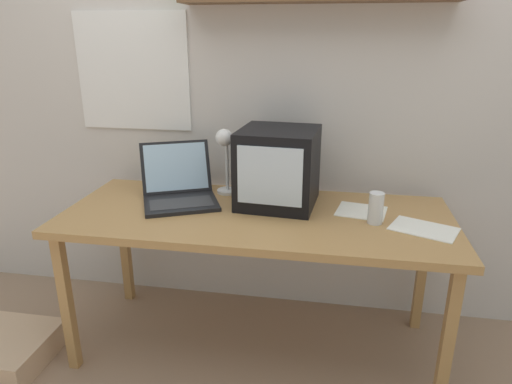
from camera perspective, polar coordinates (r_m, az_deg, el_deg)
The scene contains 10 objects.
ground_plane at distance 2.41m, azimuth 0.00°, elevation -18.49°, with size 12.00×12.00×0.00m, color #9B7E66.
back_wall at distance 2.37m, azimuth 2.07°, elevation 15.33°, with size 5.60×0.24×2.60m.
corner_desk at distance 2.08m, azimuth 0.00°, elevation -4.09°, with size 1.74×0.72×0.71m.
crt_monitor at distance 2.12m, azimuth 2.78°, elevation 3.10°, with size 0.38×0.38×0.36m.
laptop at distance 2.23m, azimuth -9.63°, elevation 0.61°, with size 0.46×0.47×0.26m.
desk_lamp at distance 2.22m, azimuth -3.87°, elevation 5.09°, with size 0.11×0.15×0.34m.
juice_glass at distance 1.99m, azimuth 14.74°, elevation -2.14°, with size 0.06×0.06×0.14m.
printed_handout at distance 2.13m, azimuth 13.03°, elevation -2.35°, with size 0.25×0.23×0.00m.
open_notebook at distance 2.01m, azimuth 20.24°, elevation -4.34°, with size 0.31×0.26×0.00m.
floor_cushion at distance 2.56m, azimuth -28.60°, elevation -16.89°, with size 0.39×0.39×0.13m.
Camera 1 is at (0.33, -1.88, 1.48)m, focal length 32.00 mm.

